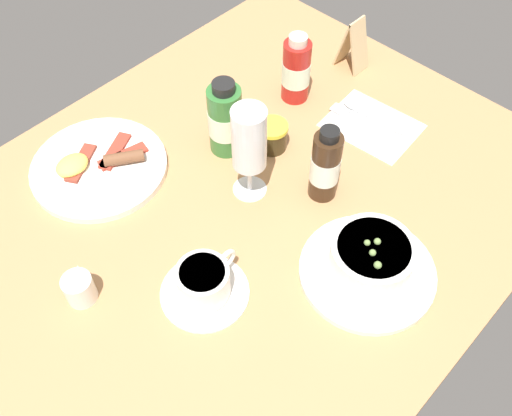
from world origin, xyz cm
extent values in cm
cube|color=#B27F51|center=(0.00, 0.00, -1.50)|extent=(110.00, 84.00, 3.00)
cylinder|color=white|center=(5.63, -23.93, 0.60)|extent=(21.28, 21.28, 1.20)
cylinder|color=white|center=(5.63, -23.93, 4.40)|extent=(12.73, 12.73, 6.40)
cylinder|color=beige|center=(5.63, -23.93, 6.80)|extent=(10.95, 10.95, 1.60)
sphere|color=#74924D|center=(6.64, -23.72, 7.70)|extent=(1.07, 1.07, 1.07)
sphere|color=#74924D|center=(5.43, -22.76, 7.70)|extent=(0.98, 0.98, 0.98)
sphere|color=#74924D|center=(4.56, -24.40, 7.70)|extent=(1.06, 1.06, 1.06)
sphere|color=#74924D|center=(3.35, -26.19, 7.70)|extent=(1.19, 1.19, 1.19)
cube|color=white|center=(32.92, -4.72, 0.15)|extent=(14.50, 17.67, 0.30)
cube|color=silver|center=(31.72, -5.72, 0.55)|extent=(2.33, 14.05, 0.50)
cube|color=silver|center=(31.72, 2.08, 0.55)|extent=(2.49, 3.77, 0.40)
cube|color=silver|center=(34.52, -5.72, 0.55)|extent=(2.05, 13.04, 0.50)
ellipsoid|color=silver|center=(34.52, 1.28, 0.60)|extent=(2.40, 4.00, 0.60)
cylinder|color=white|center=(-14.18, -8.05, 0.45)|extent=(13.67, 13.67, 0.90)
cylinder|color=white|center=(-14.18, -8.05, 3.58)|extent=(8.01, 8.01, 5.37)
cylinder|color=#381F14|center=(-14.18, -8.05, 5.77)|extent=(6.81, 6.81, 1.00)
torus|color=white|center=(-9.18, -7.92, 3.85)|extent=(3.62, 0.89, 3.60)
cylinder|color=white|center=(-27.38, 4.99, 2.42)|extent=(4.57, 4.57, 4.84)
cone|color=white|center=(-25.97, 6.48, 4.26)|extent=(2.68, 2.70, 2.31)
cylinder|color=white|center=(5.45, 1.30, 0.20)|extent=(5.91, 5.91, 0.40)
cylinder|color=white|center=(5.45, 1.30, 3.61)|extent=(0.80, 0.80, 6.43)
cylinder|color=white|center=(5.45, 1.30, 12.55)|extent=(5.74, 5.74, 11.44)
cylinder|color=#E9ECBF|center=(5.45, 1.30, 10.83)|extent=(4.71, 4.71, 6.87)
cylinder|color=#362B15|center=(15.71, 5.53, 2.28)|extent=(5.50, 5.50, 4.56)
cylinder|color=yellow|center=(15.71, 5.53, 4.96)|extent=(5.78, 5.78, 0.80)
cylinder|color=#337233|center=(9.91, 11.52, 6.69)|extent=(6.08, 6.08, 13.38)
cylinder|color=white|center=(9.91, 11.52, 6.42)|extent=(6.20, 6.20, 5.08)
cylinder|color=black|center=(9.91, 11.52, 14.26)|extent=(3.95, 3.95, 1.75)
cylinder|color=#B21E19|center=(29.05, 11.61, 6.27)|extent=(5.38, 5.38, 12.54)
cylinder|color=white|center=(29.05, 11.61, 6.02)|extent=(5.49, 5.49, 4.77)
cylinder|color=silver|center=(29.05, 11.61, 13.38)|extent=(3.50, 3.50, 1.67)
cylinder|color=#382314|center=(13.61, -8.22, 6.62)|extent=(4.89, 4.89, 13.24)
cylinder|color=white|center=(13.61, -8.22, 6.36)|extent=(4.99, 4.99, 5.03)
cylinder|color=black|center=(13.61, -8.22, 14.10)|extent=(3.18, 3.18, 1.72)
cylinder|color=white|center=(-9.84, 23.92, 0.70)|extent=(24.20, 24.20, 1.40)
cube|color=brown|center=(-11.83, 26.26, 1.70)|extent=(8.96, 6.68, 0.60)
cube|color=#A63828|center=(-5.85, 24.16, 1.70)|extent=(9.11, 6.21, 0.60)
cube|color=#AE3828|center=(-5.65, 22.13, 1.70)|extent=(9.31, 4.36, 0.60)
cylinder|color=brown|center=(-6.21, 20.89, 2.60)|extent=(7.06, 5.68, 2.20)
ellipsoid|color=#F2D859|center=(-13.47, 26.34, 2.40)|extent=(6.00, 4.80, 2.40)
cube|color=#CFB280|center=(44.37, 10.80, 5.49)|extent=(4.72, 3.16, 11.08)
cube|color=#CFB280|center=(44.37, 8.03, 5.49)|extent=(4.72, 3.16, 11.08)
camera|label=1|loc=(-40.95, -44.25, 78.55)|focal=40.95mm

